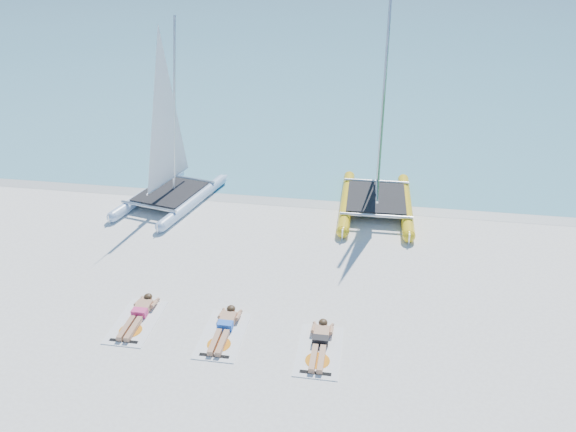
{
  "coord_description": "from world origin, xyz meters",
  "views": [
    {
      "loc": [
        3.09,
        -12.71,
        8.59
      ],
      "look_at": [
        0.84,
        1.2,
        1.47
      ],
      "focal_mm": 35.0,
      "sensor_mm": 36.0,
      "label": 1
    }
  ],
  "objects_px": {
    "catamaran_blue": "(168,150)",
    "towel_b": "(223,335)",
    "catamaran_yellow": "(380,144)",
    "sunbather_a": "(139,314)",
    "sunbather_c": "(320,342)",
    "sunbather_b": "(225,327)",
    "towel_c": "(319,351)",
    "towel_a": "(136,322)"
  },
  "relations": [
    {
      "from": "catamaran_yellow",
      "to": "catamaran_blue",
      "type": "bearing_deg",
      "value": -172.82
    },
    {
      "from": "catamaran_yellow",
      "to": "sunbather_b",
      "type": "xyz_separation_m",
      "value": [
        -3.44,
        -7.92,
        -2.08
      ]
    },
    {
      "from": "catamaran_yellow",
      "to": "sunbather_a",
      "type": "xyz_separation_m",
      "value": [
        -5.69,
        -7.76,
        -2.08
      ]
    },
    {
      "from": "towel_b",
      "to": "sunbather_b",
      "type": "relative_size",
      "value": 1.07
    },
    {
      "from": "catamaran_yellow",
      "to": "towel_c",
      "type": "xyz_separation_m",
      "value": [
        -1.11,
        -8.3,
        -2.19
      ]
    },
    {
      "from": "sunbather_b",
      "to": "towel_b",
      "type": "bearing_deg",
      "value": -90.0
    },
    {
      "from": "sunbather_c",
      "to": "towel_c",
      "type": "bearing_deg",
      "value": -90.0
    },
    {
      "from": "catamaran_blue",
      "to": "sunbather_c",
      "type": "relative_size",
      "value": 3.72
    },
    {
      "from": "catamaran_yellow",
      "to": "towel_c",
      "type": "height_order",
      "value": "catamaran_yellow"
    },
    {
      "from": "sunbather_a",
      "to": "towel_b",
      "type": "relative_size",
      "value": 0.93
    },
    {
      "from": "catamaran_blue",
      "to": "towel_c",
      "type": "height_order",
      "value": "catamaran_blue"
    },
    {
      "from": "towel_a",
      "to": "sunbather_a",
      "type": "relative_size",
      "value": 1.07
    },
    {
      "from": "towel_b",
      "to": "towel_c",
      "type": "xyz_separation_m",
      "value": [
        2.33,
        -0.19,
        0.0
      ]
    },
    {
      "from": "sunbather_c",
      "to": "catamaran_blue",
      "type": "bearing_deg",
      "value": 130.78
    },
    {
      "from": "towel_c",
      "to": "sunbather_c",
      "type": "distance_m",
      "value": 0.22
    },
    {
      "from": "towel_a",
      "to": "sunbather_c",
      "type": "bearing_deg",
      "value": -1.91
    },
    {
      "from": "catamaran_blue",
      "to": "sunbather_a",
      "type": "height_order",
      "value": "catamaran_blue"
    },
    {
      "from": "sunbather_b",
      "to": "sunbather_c",
      "type": "distance_m",
      "value": 2.34
    },
    {
      "from": "catamaran_yellow",
      "to": "towel_a",
      "type": "bearing_deg",
      "value": -126.53
    },
    {
      "from": "catamaran_blue",
      "to": "catamaran_yellow",
      "type": "xyz_separation_m",
      "value": [
        7.21,
        1.03,
        0.28
      ]
    },
    {
      "from": "sunbather_a",
      "to": "sunbather_c",
      "type": "relative_size",
      "value": 1.0
    },
    {
      "from": "towel_a",
      "to": "sunbather_c",
      "type": "distance_m",
      "value": 4.58
    },
    {
      "from": "towel_a",
      "to": "towel_c",
      "type": "height_order",
      "value": "same"
    },
    {
      "from": "catamaran_yellow",
      "to": "sunbather_b",
      "type": "bearing_deg",
      "value": -114.44
    },
    {
      "from": "sunbather_b",
      "to": "towel_c",
      "type": "bearing_deg",
      "value": -9.22
    },
    {
      "from": "sunbather_a",
      "to": "sunbather_c",
      "type": "xyz_separation_m",
      "value": [
        4.58,
        -0.34,
        0.0
      ]
    },
    {
      "from": "catamaran_blue",
      "to": "sunbather_c",
      "type": "bearing_deg",
      "value": -36.7
    },
    {
      "from": "towel_a",
      "to": "catamaran_yellow",
      "type": "bearing_deg",
      "value": 54.43
    },
    {
      "from": "catamaran_blue",
      "to": "sunbather_b",
      "type": "relative_size",
      "value": 3.72
    },
    {
      "from": "catamaran_blue",
      "to": "towel_a",
      "type": "relative_size",
      "value": 3.47
    },
    {
      "from": "towel_b",
      "to": "sunbather_c",
      "type": "xyz_separation_m",
      "value": [
        2.33,
        0.0,
        0.11
      ]
    },
    {
      "from": "towel_c",
      "to": "catamaran_blue",
      "type": "bearing_deg",
      "value": 130.03
    },
    {
      "from": "catamaran_blue",
      "to": "sunbather_c",
      "type": "height_order",
      "value": "catamaran_blue"
    },
    {
      "from": "sunbather_b",
      "to": "sunbather_c",
      "type": "relative_size",
      "value": 1.0
    },
    {
      "from": "towel_c",
      "to": "sunbather_c",
      "type": "relative_size",
      "value": 1.07
    },
    {
      "from": "catamaran_yellow",
      "to": "sunbather_b",
      "type": "distance_m",
      "value": 8.88
    },
    {
      "from": "catamaran_blue",
      "to": "towel_b",
      "type": "xyz_separation_m",
      "value": [
        3.77,
        -7.08,
        -1.9
      ]
    },
    {
      "from": "towel_b",
      "to": "sunbather_b",
      "type": "bearing_deg",
      "value": 90.0
    },
    {
      "from": "sunbather_a",
      "to": "towel_c",
      "type": "relative_size",
      "value": 0.93
    },
    {
      "from": "towel_b",
      "to": "towel_c",
      "type": "relative_size",
      "value": 1.0
    },
    {
      "from": "towel_b",
      "to": "sunbather_c",
      "type": "relative_size",
      "value": 1.07
    },
    {
      "from": "towel_a",
      "to": "towel_c",
      "type": "xyz_separation_m",
      "value": [
        4.58,
        -0.34,
        0.0
      ]
    }
  ]
}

